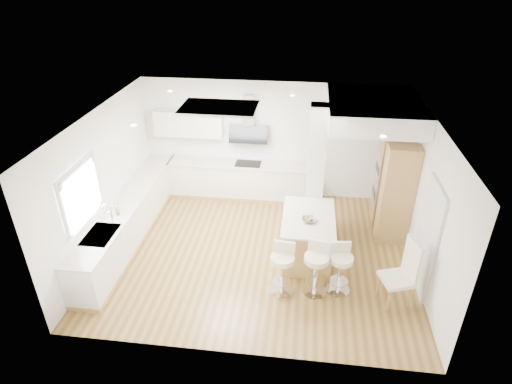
# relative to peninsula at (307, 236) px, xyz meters

# --- Properties ---
(ground) EXTENTS (6.00, 6.00, 0.00)m
(ground) POSITION_rel_peninsula_xyz_m (-0.96, -0.02, -0.46)
(ground) COLOR olive
(ground) RESTS_ON ground
(ceiling) EXTENTS (6.00, 5.00, 0.02)m
(ceiling) POSITION_rel_peninsula_xyz_m (-0.96, -0.02, -0.46)
(ceiling) COLOR white
(ceiling) RESTS_ON ground
(wall_back) EXTENTS (6.00, 0.04, 2.80)m
(wall_back) POSITION_rel_peninsula_xyz_m (-0.96, 2.48, 0.94)
(wall_back) COLOR white
(wall_back) RESTS_ON ground
(wall_left) EXTENTS (0.04, 5.00, 2.80)m
(wall_left) POSITION_rel_peninsula_xyz_m (-3.96, -0.02, 0.94)
(wall_left) COLOR white
(wall_left) RESTS_ON ground
(wall_right) EXTENTS (0.04, 5.00, 2.80)m
(wall_right) POSITION_rel_peninsula_xyz_m (2.04, -0.02, 0.94)
(wall_right) COLOR white
(wall_right) RESTS_ON ground
(skylight) EXTENTS (4.10, 2.10, 0.06)m
(skylight) POSITION_rel_peninsula_xyz_m (-1.75, 0.58, 2.31)
(skylight) COLOR silver
(skylight) RESTS_ON ground
(window_left) EXTENTS (0.06, 1.28, 1.07)m
(window_left) POSITION_rel_peninsula_xyz_m (-3.92, -0.92, 1.23)
(window_left) COLOR white
(window_left) RESTS_ON ground
(doorway_right) EXTENTS (0.05, 1.00, 2.10)m
(doorway_right) POSITION_rel_peninsula_xyz_m (2.01, -0.62, 0.54)
(doorway_right) COLOR #413933
(doorway_right) RESTS_ON ground
(counter_left) EXTENTS (0.63, 4.50, 1.35)m
(counter_left) POSITION_rel_peninsula_xyz_m (-3.66, 0.21, -0.00)
(counter_left) COLOR tan
(counter_left) RESTS_ON ground
(counter_back) EXTENTS (3.62, 0.63, 2.50)m
(counter_back) POSITION_rel_peninsula_xyz_m (-1.88, 2.20, 0.24)
(counter_back) COLOR tan
(counter_back) RESTS_ON ground
(pillar) EXTENTS (0.35, 0.35, 2.80)m
(pillar) POSITION_rel_peninsula_xyz_m (0.09, 0.93, 0.94)
(pillar) COLOR silver
(pillar) RESTS_ON ground
(soffit) EXTENTS (1.78, 2.20, 0.40)m
(soffit) POSITION_rel_peninsula_xyz_m (1.14, 1.38, 2.14)
(soffit) COLOR white
(soffit) RESTS_ON ground
(oven_column) EXTENTS (0.63, 1.21, 2.10)m
(oven_column) POSITION_rel_peninsula_xyz_m (1.71, 1.21, 0.59)
(oven_column) COLOR tan
(oven_column) RESTS_ON ground
(peninsula) EXTENTS (0.99, 1.50, 0.98)m
(peninsula) POSITION_rel_peninsula_xyz_m (0.00, 0.00, 0.00)
(peninsula) COLOR tan
(peninsula) RESTS_ON ground
(bar_stool_a) EXTENTS (0.48, 0.48, 0.96)m
(bar_stool_a) POSITION_rel_peninsula_xyz_m (-0.41, -1.06, 0.08)
(bar_stool_a) COLOR silver
(bar_stool_a) RESTS_ON ground
(bar_stool_b) EXTENTS (0.54, 0.54, 1.00)m
(bar_stool_b) POSITION_rel_peninsula_xyz_m (0.17, -1.02, 0.10)
(bar_stool_b) COLOR silver
(bar_stool_b) RESTS_ON ground
(bar_stool_c) EXTENTS (0.49, 0.49, 0.95)m
(bar_stool_c) POSITION_rel_peninsula_xyz_m (0.58, -0.93, 0.07)
(bar_stool_c) COLOR silver
(bar_stool_c) RESTS_ON ground
(dining_chair) EXTENTS (0.61, 0.61, 1.25)m
(dining_chair) POSITION_rel_peninsula_xyz_m (1.60, -1.10, 0.21)
(dining_chair) COLOR #F2E4C5
(dining_chair) RESTS_ON ground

